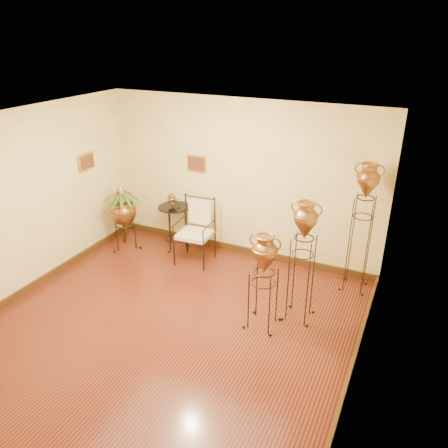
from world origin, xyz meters
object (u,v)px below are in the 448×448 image
at_px(amphora_tall, 361,227).
at_px(amphora_mid, 302,261).
at_px(armchair, 194,232).
at_px(side_table, 175,226).
at_px(planter_urn, 123,209).

distance_m(amphora_tall, amphora_mid, 1.28).
height_order(amphora_mid, armchair, amphora_mid).
bearing_deg(armchair, side_table, 147.32).
bearing_deg(amphora_tall, planter_urn, -174.27).
xyz_separation_m(amphora_mid, armchair, (-2.13, 0.81, -0.34)).
relative_size(planter_urn, armchair, 1.22).
xyz_separation_m(amphora_tall, planter_urn, (-4.16, -0.42, -0.28)).
xyz_separation_m(amphora_tall, armchair, (-2.72, -0.33, -0.49)).
distance_m(amphora_mid, side_table, 3.00).
distance_m(amphora_tall, side_table, 3.38).
height_order(amphora_tall, planter_urn, amphora_tall).
xyz_separation_m(planter_urn, side_table, (0.84, 0.42, -0.35)).
bearing_deg(planter_urn, amphora_mid, -11.33).
height_order(amphora_tall, side_table, amphora_tall).
bearing_deg(planter_urn, amphora_tall, 5.73).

